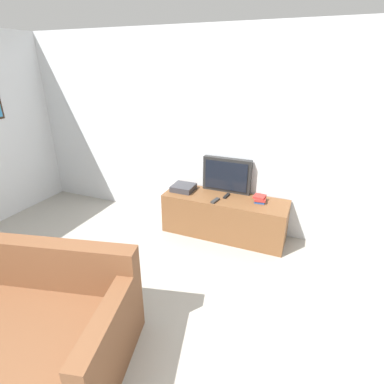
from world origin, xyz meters
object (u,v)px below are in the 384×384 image
Objects in this scene: remote_secondary at (215,201)px; set_top_box at (183,188)px; book_stack at (260,199)px; tv_stand at (224,216)px; television at (227,175)px; remote_on_stand at (226,196)px; couch at (10,325)px.

set_top_box is (-0.52, 0.18, 0.03)m from remote_secondary.
remote_secondary is at bearing -157.47° from book_stack.
tv_stand is 5.56× the size of set_top_box.
remote_on_stand is at bearing -71.42° from television.
television is 0.29m from remote_on_stand.
couch is 12.55× the size of remote_secondary.
set_top_box is (0.41, 2.42, 0.31)m from couch.
book_stack is at bearing 2.16° from set_top_box.
book_stack is at bearing 45.48° from couch.
television is 0.43m from remote_secondary.
television reaches higher than book_stack.
remote_on_stand is (0.01, 0.04, 0.29)m from tv_stand.
couch is at bearing -99.51° from set_top_box.
tv_stand is at bearing -1.99° from set_top_box.
tv_stand is 2.60m from couch.
remote_secondary is at bearing -118.07° from tv_stand.
tv_stand is 0.29m from remote_on_stand.
remote_secondary is 0.56× the size of set_top_box.
remote_secondary is (-0.03, -0.37, -0.22)m from television.
book_stack is at bearing 22.53° from remote_secondary.
set_top_box reaches higher than remote_secondary.
tv_stand is at bearing -98.86° from remote_on_stand.
couch is 13.14× the size of remote_on_stand.
couch is at bearing -112.91° from tv_stand.
book_stack is 0.57m from remote_secondary.
remote_secondary is (-0.08, -0.16, 0.29)m from tv_stand.
couch is (-0.96, -2.61, -0.51)m from television.
tv_stand is 10.32× the size of remote_on_stand.
couch reaches higher than remote_secondary.
couch is 11.09× the size of book_stack.
set_top_box is (-0.61, 0.02, 0.31)m from tv_stand.
couch reaches higher than remote_on_stand.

